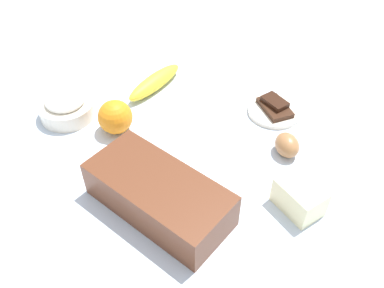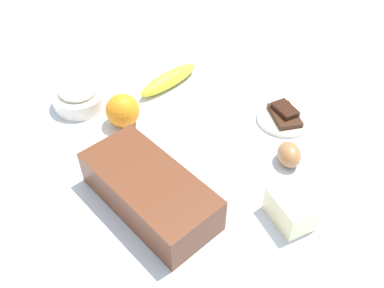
% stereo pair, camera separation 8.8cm
% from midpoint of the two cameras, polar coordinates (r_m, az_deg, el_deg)
% --- Properties ---
extents(ground_plane, '(2.40, 2.40, 0.02)m').
position_cam_midpoint_polar(ground_plane, '(0.91, -2.75, -2.40)').
color(ground_plane, silver).
extents(loaf_pan, '(0.30, 0.19, 0.08)m').
position_cam_midpoint_polar(loaf_pan, '(0.79, -7.79, -7.02)').
color(loaf_pan, brown).
rests_on(loaf_pan, ground_plane).
extents(flour_bowl, '(0.13, 0.13, 0.06)m').
position_cam_midpoint_polar(flour_bowl, '(1.05, -19.20, 4.85)').
color(flour_bowl, silver).
rests_on(flour_bowl, ground_plane).
extents(banana, '(0.09, 0.19, 0.04)m').
position_cam_midpoint_polar(banana, '(1.09, -7.46, 8.35)').
color(banana, yellow).
rests_on(banana, ground_plane).
extents(orange_fruit, '(0.08, 0.08, 0.08)m').
position_cam_midpoint_polar(orange_fruit, '(0.97, -13.09, 3.53)').
color(orange_fruit, orange).
rests_on(orange_fruit, ground_plane).
extents(butter_block, '(0.09, 0.07, 0.06)m').
position_cam_midpoint_polar(butter_block, '(0.81, 11.56, -7.35)').
color(butter_block, '#F4EDB2').
rests_on(butter_block, ground_plane).
extents(egg_near_butter, '(0.08, 0.07, 0.05)m').
position_cam_midpoint_polar(egg_near_butter, '(0.91, 10.28, -0.27)').
color(egg_near_butter, '#A46E43').
rests_on(egg_near_butter, ground_plane).
extents(chocolate_plate, '(0.13, 0.13, 0.03)m').
position_cam_midpoint_polar(chocolate_plate, '(1.02, 8.93, 4.62)').
color(chocolate_plate, silver).
rests_on(chocolate_plate, ground_plane).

